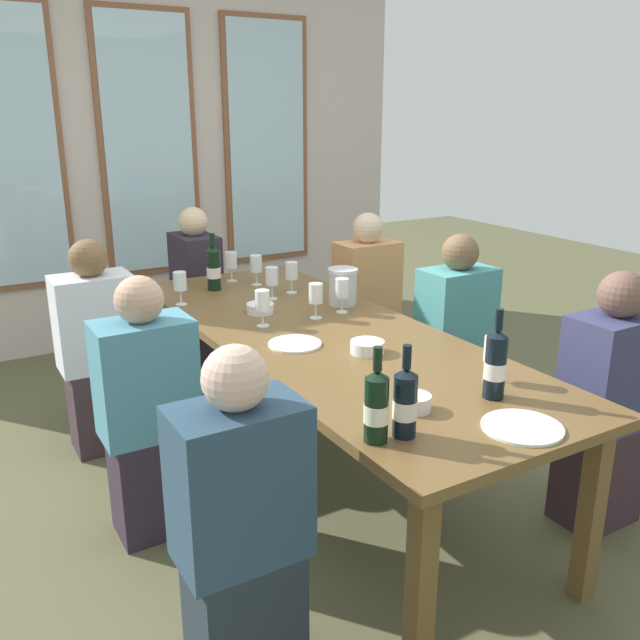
% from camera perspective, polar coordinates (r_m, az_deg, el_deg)
% --- Properties ---
extents(ground_plane, '(12.00, 12.00, 0.00)m').
position_cam_1_polar(ground_plane, '(3.40, 0.35, -12.98)').
color(ground_plane, brown).
extents(back_wall_with_windows, '(4.16, 0.10, 2.90)m').
position_cam_1_polar(back_wall_with_windows, '(5.26, -14.30, 14.01)').
color(back_wall_with_windows, beige).
rests_on(back_wall_with_windows, ground).
extents(dining_table, '(0.96, 2.59, 0.74)m').
position_cam_1_polar(dining_table, '(3.11, 0.38, -2.21)').
color(dining_table, brown).
rests_on(dining_table, ground).
extents(white_plate_0, '(0.26, 0.26, 0.01)m').
position_cam_1_polar(white_plate_0, '(2.29, 16.61, -8.62)').
color(white_plate_0, white).
rests_on(white_plate_0, dining_table).
extents(white_plate_1, '(0.23, 0.23, 0.01)m').
position_cam_1_polar(white_plate_1, '(2.93, -2.13, -2.02)').
color(white_plate_1, white).
rests_on(white_plate_1, dining_table).
extents(metal_pitcher, '(0.16, 0.16, 0.19)m').
position_cam_1_polar(metal_pitcher, '(3.51, 1.92, 2.84)').
color(metal_pitcher, silver).
rests_on(metal_pitcher, dining_table).
extents(wine_bottle_0, '(0.08, 0.08, 0.30)m').
position_cam_1_polar(wine_bottle_0, '(2.13, 7.16, -6.87)').
color(wine_bottle_0, black).
rests_on(wine_bottle_0, dining_table).
extents(wine_bottle_1, '(0.08, 0.08, 0.32)m').
position_cam_1_polar(wine_bottle_1, '(3.83, -8.92, 4.31)').
color(wine_bottle_1, black).
rests_on(wine_bottle_1, dining_table).
extents(wine_bottle_2, '(0.08, 0.08, 0.31)m').
position_cam_1_polar(wine_bottle_2, '(2.08, 4.75, -7.22)').
color(wine_bottle_2, black).
rests_on(wine_bottle_2, dining_table).
extents(wine_bottle_3, '(0.08, 0.08, 0.33)m').
position_cam_1_polar(wine_bottle_3, '(2.45, 14.51, -3.58)').
color(wine_bottle_3, black).
rests_on(wine_bottle_3, dining_table).
extents(tasting_bowl_0, '(0.14, 0.14, 0.05)m').
position_cam_1_polar(tasting_bowl_0, '(3.39, -5.05, 0.99)').
color(tasting_bowl_0, white).
rests_on(tasting_bowl_0, dining_table).
extents(tasting_bowl_1, '(0.14, 0.14, 0.05)m').
position_cam_1_polar(tasting_bowl_1, '(2.84, 3.99, -2.27)').
color(tasting_bowl_1, white).
rests_on(tasting_bowl_1, dining_table).
extents(tasting_bowl_2, '(0.12, 0.12, 0.05)m').
position_cam_1_polar(tasting_bowl_2, '(2.34, 7.91, -6.88)').
color(tasting_bowl_2, white).
rests_on(tasting_bowl_2, dining_table).
extents(wine_glass_0, '(0.07, 0.07, 0.17)m').
position_cam_1_polar(wine_glass_0, '(3.91, -5.39, 4.67)').
color(wine_glass_0, white).
rests_on(wine_glass_0, dining_table).
extents(wine_glass_1, '(0.07, 0.07, 0.17)m').
position_cam_1_polar(wine_glass_1, '(3.27, -0.36, 2.18)').
color(wine_glass_1, white).
rests_on(wine_glass_1, dining_table).
extents(wine_glass_2, '(0.07, 0.07, 0.17)m').
position_cam_1_polar(wine_glass_2, '(3.72, -2.41, 4.09)').
color(wine_glass_2, white).
rests_on(wine_glass_2, dining_table).
extents(wine_glass_3, '(0.07, 0.07, 0.17)m').
position_cam_1_polar(wine_glass_3, '(3.36, 1.87, 2.56)').
color(wine_glass_3, white).
rests_on(wine_glass_3, dining_table).
extents(wine_glass_4, '(0.07, 0.07, 0.17)m').
position_cam_1_polar(wine_glass_4, '(3.57, -11.68, 3.07)').
color(wine_glass_4, white).
rests_on(wine_glass_4, dining_table).
extents(wine_glass_5, '(0.07, 0.07, 0.17)m').
position_cam_1_polar(wine_glass_5, '(3.16, -4.86, 1.58)').
color(wine_glass_5, white).
rests_on(wine_glass_5, dining_table).
extents(wine_glass_6, '(0.07, 0.07, 0.17)m').
position_cam_1_polar(wine_glass_6, '(2.60, 14.32, -2.48)').
color(wine_glass_6, white).
rests_on(wine_glass_6, dining_table).
extents(wine_glass_7, '(0.07, 0.07, 0.17)m').
position_cam_1_polar(wine_glass_7, '(4.02, -7.47, 4.89)').
color(wine_glass_7, white).
rests_on(wine_glass_7, dining_table).
extents(wine_glass_8, '(0.07, 0.07, 0.17)m').
position_cam_1_polar(wine_glass_8, '(3.61, -4.07, 3.55)').
color(wine_glass_8, white).
rests_on(wine_glass_8, dining_table).
extents(seated_person_0, '(0.38, 0.24, 1.11)m').
position_cam_1_polar(seated_person_0, '(2.11, -6.62, -17.23)').
color(seated_person_0, '#222C36').
rests_on(seated_person_0, ground).
extents(seated_person_1, '(0.38, 0.24, 1.11)m').
position_cam_1_polar(seated_person_1, '(3.08, 22.91, -6.83)').
color(seated_person_1, '#36242C').
rests_on(seated_person_1, ground).
extents(seated_person_2, '(0.38, 0.24, 1.11)m').
position_cam_1_polar(seated_person_2, '(2.86, -14.17, -7.84)').
color(seated_person_2, '#2E2231').
rests_on(seated_person_2, ground).
extents(seated_person_3, '(0.38, 0.24, 1.11)m').
position_cam_1_polar(seated_person_3, '(3.67, 11.22, -1.92)').
color(seated_person_3, '#27342B').
rests_on(seated_person_3, ground).
extents(seated_person_4, '(0.38, 0.24, 1.11)m').
position_cam_1_polar(seated_person_4, '(3.64, -18.14, -2.62)').
color(seated_person_4, '#37292F').
rests_on(seated_person_4, ground).
extents(seated_person_5, '(0.38, 0.24, 1.11)m').
position_cam_1_polar(seated_person_5, '(4.29, 3.91, 1.24)').
color(seated_person_5, '#31212D').
rests_on(seated_person_5, ground).
extents(seated_person_6, '(0.24, 0.38, 1.11)m').
position_cam_1_polar(seated_person_6, '(4.58, -10.28, 2.07)').
color(seated_person_6, '#3A2E37').
rests_on(seated_person_6, ground).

